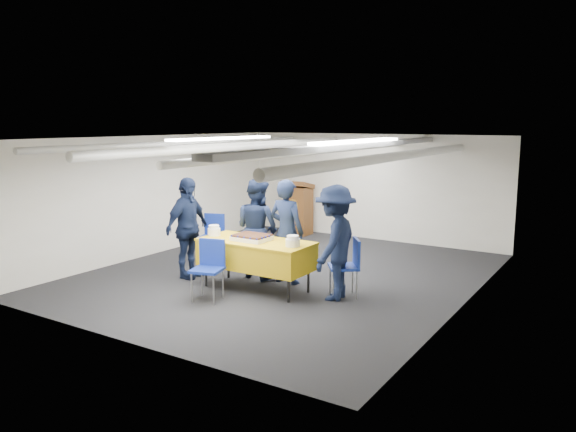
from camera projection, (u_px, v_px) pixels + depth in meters
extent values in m
plane|color=black|center=(285.00, 274.00, 9.53)|extent=(7.00, 7.00, 0.00)
cube|color=silver|center=(371.00, 187.00, 12.25)|extent=(6.00, 0.02, 2.30)
cube|color=silver|center=(156.00, 195.00, 10.91)|extent=(0.02, 7.00, 2.30)
cube|color=silver|center=(467.00, 225.00, 7.76)|extent=(0.02, 7.00, 2.30)
cube|color=silver|center=(285.00, 138.00, 9.15)|extent=(6.00, 7.00, 0.02)
cylinder|color=silver|center=(193.00, 143.00, 10.22)|extent=(0.10, 6.90, 0.10)
cylinder|color=silver|center=(241.00, 146.00, 9.65)|extent=(0.14, 6.90, 0.14)
cylinder|color=silver|center=(317.00, 151.00, 8.86)|extent=(0.10, 6.90, 0.10)
cylinder|color=silver|center=(395.00, 156.00, 8.19)|extent=(0.14, 6.90, 0.14)
cube|color=gray|center=(352.00, 146.00, 8.53)|extent=(0.28, 6.90, 0.08)
cube|color=white|center=(223.00, 138.00, 9.84)|extent=(0.25, 2.60, 0.04)
cube|color=white|center=(358.00, 141.00, 8.47)|extent=(0.25, 2.60, 0.04)
cube|color=#0C591E|center=(297.00, 148.00, 13.10)|extent=(0.30, 0.04, 0.12)
cylinder|color=black|center=(206.00, 275.00, 8.83)|extent=(0.04, 0.04, 0.36)
cylinder|color=black|center=(288.00, 290.00, 8.02)|extent=(0.04, 0.04, 0.36)
cylinder|color=black|center=(228.00, 267.00, 9.30)|extent=(0.04, 0.04, 0.36)
cylinder|color=black|center=(308.00, 281.00, 8.49)|extent=(0.04, 0.04, 0.36)
cube|color=gold|center=(256.00, 255.00, 8.60)|extent=(1.75, 0.79, 0.39)
cube|color=gold|center=(256.00, 241.00, 8.57)|extent=(1.77, 0.81, 0.03)
cube|color=white|center=(252.00, 238.00, 8.57)|extent=(0.53, 0.42, 0.06)
cube|color=black|center=(252.00, 235.00, 8.56)|extent=(0.51, 0.40, 0.03)
sphere|color=navy|center=(232.00, 236.00, 8.52)|extent=(0.04, 0.04, 0.04)
sphere|color=navy|center=(247.00, 232.00, 8.84)|extent=(0.04, 0.04, 0.04)
sphere|color=navy|center=(238.00, 237.00, 8.46)|extent=(0.04, 0.04, 0.04)
sphere|color=navy|center=(253.00, 233.00, 8.78)|extent=(0.04, 0.04, 0.04)
sphere|color=navy|center=(244.00, 238.00, 8.40)|extent=(0.04, 0.04, 0.04)
sphere|color=navy|center=(259.00, 233.00, 8.72)|extent=(0.04, 0.04, 0.04)
sphere|color=navy|center=(251.00, 238.00, 8.34)|extent=(0.04, 0.04, 0.04)
sphere|color=navy|center=(265.00, 234.00, 8.66)|extent=(0.04, 0.04, 0.04)
sphere|color=navy|center=(257.00, 239.00, 8.28)|extent=(0.04, 0.04, 0.04)
sphere|color=navy|center=(271.00, 235.00, 8.60)|extent=(0.04, 0.04, 0.04)
sphere|color=navy|center=(235.00, 235.00, 8.62)|extent=(0.04, 0.04, 0.04)
sphere|color=navy|center=(262.00, 238.00, 8.35)|extent=(0.04, 0.04, 0.04)
sphere|color=navy|center=(238.00, 234.00, 8.70)|extent=(0.04, 0.04, 0.04)
sphere|color=navy|center=(266.00, 237.00, 8.43)|extent=(0.04, 0.04, 0.04)
sphere|color=navy|center=(242.00, 233.00, 8.78)|extent=(0.04, 0.04, 0.04)
sphere|color=navy|center=(269.00, 236.00, 8.51)|extent=(0.04, 0.04, 0.04)
cylinder|color=white|center=(214.00, 232.00, 8.92)|extent=(0.20, 0.20, 0.12)
cylinder|color=white|center=(214.00, 227.00, 8.91)|extent=(0.17, 0.17, 0.05)
cylinder|color=white|center=(293.00, 243.00, 8.15)|extent=(0.21, 0.21, 0.11)
cylinder|color=white|center=(293.00, 237.00, 8.13)|extent=(0.17, 0.17, 0.05)
cube|color=brown|center=(298.00, 211.00, 12.82)|extent=(0.55, 0.45, 1.10)
cube|color=brown|center=(298.00, 185.00, 12.70)|extent=(0.62, 0.53, 0.21)
cylinder|color=gold|center=(293.00, 205.00, 12.60)|extent=(0.28, 0.02, 0.28)
cylinder|color=gray|center=(192.00, 288.00, 8.02)|extent=(0.02, 0.02, 0.43)
cylinder|color=gray|center=(214.00, 290.00, 7.92)|extent=(0.02, 0.02, 0.43)
cylinder|color=gray|center=(202.00, 281.00, 8.34)|extent=(0.02, 0.02, 0.43)
cylinder|color=gray|center=(223.00, 283.00, 8.24)|extent=(0.02, 0.02, 0.43)
cube|color=navy|center=(207.00, 270.00, 8.09)|extent=(0.52, 0.52, 0.04)
cube|color=navy|center=(212.00, 252.00, 8.24)|extent=(0.40, 0.15, 0.40)
cylinder|color=gray|center=(330.00, 279.00, 8.46)|extent=(0.02, 0.02, 0.43)
cylinder|color=gray|center=(334.00, 286.00, 8.12)|extent=(0.02, 0.02, 0.43)
cylinder|color=gray|center=(352.00, 279.00, 8.48)|extent=(0.02, 0.02, 0.43)
cylinder|color=gray|center=(357.00, 285.00, 8.15)|extent=(0.02, 0.02, 0.43)
cube|color=navy|center=(343.00, 267.00, 8.26)|extent=(0.59, 0.59, 0.04)
cube|color=navy|center=(357.00, 252.00, 8.24)|extent=(0.27, 0.35, 0.40)
cylinder|color=gray|center=(199.00, 251.00, 10.26)|extent=(0.02, 0.02, 0.43)
cylinder|color=gray|center=(216.00, 253.00, 10.16)|extent=(0.02, 0.02, 0.43)
cylinder|color=gray|center=(206.00, 248.00, 10.58)|extent=(0.02, 0.02, 0.43)
cylinder|color=gray|center=(223.00, 249.00, 10.49)|extent=(0.02, 0.02, 0.43)
cube|color=navy|center=(211.00, 238.00, 10.33)|extent=(0.52, 0.52, 0.04)
cube|color=navy|center=(215.00, 224.00, 10.48)|extent=(0.40, 0.15, 0.40)
imported|color=black|center=(287.00, 232.00, 8.91)|extent=(0.63, 0.42, 1.67)
imported|color=black|center=(257.00, 228.00, 9.24)|extent=(0.89, 0.74, 1.65)
imported|color=black|center=(187.00, 228.00, 9.23)|extent=(0.46, 1.00, 1.67)
imported|color=black|center=(335.00, 243.00, 8.10)|extent=(0.75, 1.15, 1.68)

